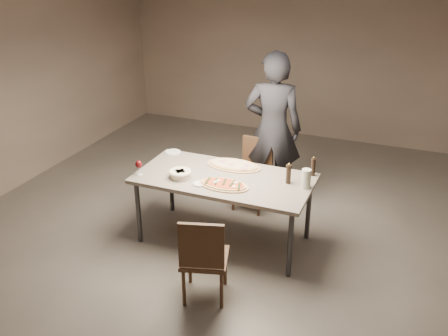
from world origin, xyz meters
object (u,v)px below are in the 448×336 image
at_px(zucchini_pizza, 224,185).
at_px(pepper_mill_left, 289,174).
at_px(carafe, 306,179).
at_px(chair_far, 254,169).
at_px(bread_basket, 180,173).
at_px(diner, 273,130).
at_px(ham_pizza, 234,165).
at_px(chair_near, 203,255).
at_px(dining_table, 224,182).

bearing_deg(zucchini_pizza, pepper_mill_left, 23.65).
distance_m(carafe, chair_far, 1.19).
bearing_deg(pepper_mill_left, zucchini_pizza, -151.99).
distance_m(bread_basket, diner, 1.39).
xyz_separation_m(pepper_mill_left, diner, (-0.46, 0.96, 0.08)).
bearing_deg(chair_far, diner, -126.91).
bearing_deg(ham_pizza, bread_basket, -141.65).
relative_size(zucchini_pizza, chair_near, 0.60).
distance_m(zucchini_pizza, chair_far, 1.11).
relative_size(zucchini_pizza, carafe, 2.69).
relative_size(pepper_mill_left, chair_near, 0.26).
bearing_deg(chair_near, chair_far, 79.15).
bearing_deg(carafe, pepper_mill_left, 171.13).
relative_size(ham_pizza, diner, 0.32).
distance_m(ham_pizza, bread_basket, 0.62).
height_order(bread_basket, chair_near, chair_near).
bearing_deg(pepper_mill_left, chair_far, 128.68).
relative_size(ham_pizza, chair_far, 0.72).
bearing_deg(chair_near, dining_table, 85.69).
height_order(pepper_mill_left, diner, diner).
bearing_deg(bread_basket, zucchini_pizza, -1.14).
bearing_deg(chair_far, bread_basket, 70.28).
bearing_deg(pepper_mill_left, dining_table, -170.49).
bearing_deg(dining_table, carafe, 5.47).
bearing_deg(dining_table, chair_near, -77.90).
height_order(ham_pizza, carafe, carafe).
xyz_separation_m(dining_table, diner, (0.19, 1.06, 0.24)).
height_order(zucchini_pizza, chair_far, chair_far).
xyz_separation_m(pepper_mill_left, chair_near, (-0.43, -1.11, -0.37)).
height_order(dining_table, diner, diner).
height_order(dining_table, chair_far, chair_far).
height_order(dining_table, bread_basket, bread_basket).
bearing_deg(zucchini_pizza, dining_table, 107.23).
bearing_deg(pepper_mill_left, chair_near, -111.25).
bearing_deg(chair_near, carafe, 43.90).
relative_size(dining_table, zucchini_pizza, 3.49).
bearing_deg(diner, chair_far, 39.29).
bearing_deg(bread_basket, carafe, 12.06).
height_order(zucchini_pizza, carafe, carafe).
bearing_deg(chair_near, pepper_mill_left, 52.33).
height_order(chair_near, diner, diner).
height_order(chair_near, chair_far, chair_near).
relative_size(zucchini_pizza, diner, 0.28).
bearing_deg(bread_basket, dining_table, 24.47).
xyz_separation_m(zucchini_pizza, diner, (0.11, 1.26, 0.16)).
bearing_deg(carafe, chair_far, 135.09).
xyz_separation_m(carafe, chair_near, (-0.62, -1.08, -0.37)).
relative_size(pepper_mill_left, carafe, 1.14).
xyz_separation_m(dining_table, ham_pizza, (-0.00, 0.28, 0.07)).
bearing_deg(pepper_mill_left, diner, 115.62).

